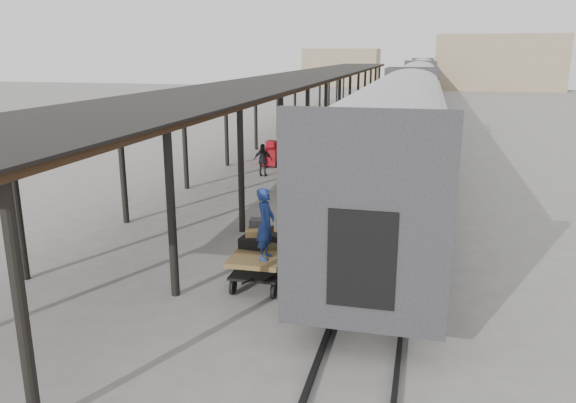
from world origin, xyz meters
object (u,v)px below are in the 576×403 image
Objects in this scene: porter at (266,224)px; pedestrian at (263,160)px; luggage_tug at (272,155)px; baggage_cart at (264,256)px.

porter reaches higher than pedestrian.
luggage_tug is 15.50m from porter.
luggage_tug is (-3.70, 14.29, -0.10)m from baggage_cart.
pedestrian is at bearing 105.24° from baggage_cart.
luggage_tug is 0.82× the size of porter.
porter is 1.13× the size of pedestrian.
baggage_cart is at bearing 22.72° from porter.
baggage_cart is 12.20m from pedestrian.
baggage_cart is at bearing 101.28° from pedestrian.
porter reaches higher than luggage_tug.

